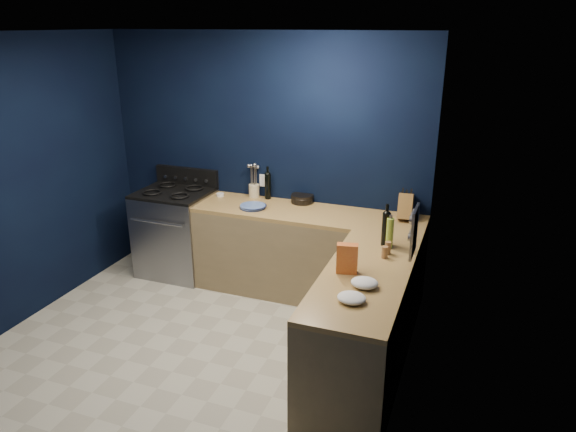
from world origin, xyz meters
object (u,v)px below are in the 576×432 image
at_px(crouton_bag, 347,259).
at_px(knife_block, 406,206).
at_px(plate_stack, 253,207).
at_px(utensil_crock, 254,191).
at_px(gas_range, 177,233).

bearing_deg(crouton_bag, knife_block, 68.86).
distance_m(plate_stack, utensil_crock, 0.37).
xyz_separation_m(gas_range, utensil_crock, (0.84, 0.27, 0.51)).
distance_m(gas_range, plate_stack, 1.07).
distance_m(plate_stack, crouton_bag, 1.67).
bearing_deg(plate_stack, crouton_bag, -41.13).
xyz_separation_m(plate_stack, crouton_bag, (1.26, -1.10, 0.10)).
xyz_separation_m(gas_range, knife_block, (2.46, 0.17, 0.56)).
height_order(gas_range, knife_block, knife_block).
relative_size(gas_range, utensil_crock, 6.57).
distance_m(utensil_crock, knife_block, 1.63).
height_order(gas_range, crouton_bag, crouton_bag).
height_order(plate_stack, knife_block, knife_block).
bearing_deg(utensil_crock, plate_stack, -68.51).
bearing_deg(utensil_crock, knife_block, -3.63).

